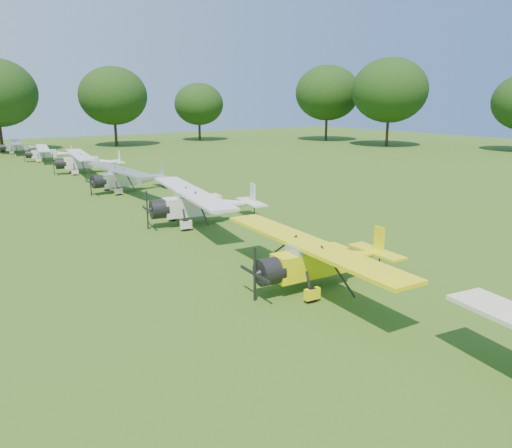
{
  "coord_description": "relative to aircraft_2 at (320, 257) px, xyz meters",
  "views": [
    {
      "loc": [
        -13.27,
        -22.23,
        7.59
      ],
      "look_at": [
        0.6,
        -2.34,
        1.4
      ],
      "focal_mm": 35.0,
      "sensor_mm": 36.0,
      "label": 1
    }
  ],
  "objects": [
    {
      "name": "aircraft_7",
      "position": [
        -0.37,
        61.21,
        -0.19
      ],
      "size": [
        5.8,
        9.2,
        1.81
      ],
      "rotation": [
        0.0,
        0.0,
        -0.15
      ],
      "color": "silver",
      "rests_on": "ground"
    },
    {
      "name": "tree_belt",
      "position": [
        3.58,
        7.96,
        6.78
      ],
      "size": [
        137.36,
        130.27,
        14.52
      ],
      "color": "black",
      "rests_on": "ground"
    },
    {
      "name": "aircraft_2",
      "position": [
        0.0,
        0.0,
        0.0
      ],
      "size": [
        6.81,
        10.85,
        2.13
      ],
      "rotation": [
        0.0,
        0.0,
        -0.07
      ],
      "color": "yellow",
      "rests_on": "ground"
    },
    {
      "name": "ground",
      "position": [
        0.01,
        7.8,
        -1.25
      ],
      "size": [
        160.0,
        160.0,
        0.0
      ],
      "primitive_type": "plane",
      "color": "#2D5A16",
      "rests_on": "ground"
    },
    {
      "name": "aircraft_6",
      "position": [
        0.74,
        50.03,
        -0.18
      ],
      "size": [
        5.85,
        9.26,
        1.82
      ],
      "rotation": [
        0.0,
        0.0,
        -0.17
      ],
      "color": "silver",
      "rests_on": "ground"
    },
    {
      "name": "aircraft_3",
      "position": [
        1.1,
        12.06,
        0.09
      ],
      "size": [
        7.37,
        11.66,
        2.29
      ],
      "rotation": [
        0.0,
        0.0,
        -0.17
      ],
      "color": "silver",
      "rests_on": "ground"
    },
    {
      "name": "aircraft_4",
      "position": [
        1.3,
        25.09,
        -0.02
      ],
      "size": [
        6.7,
        10.65,
        2.1
      ],
      "rotation": [
        0.0,
        0.0,
        0.05
      ],
      "color": "silver",
      "rests_on": "ground"
    },
    {
      "name": "aircraft_5",
      "position": [
        1.69,
        37.49,
        0.03
      ],
      "size": [
        7.01,
        11.11,
        2.18
      ],
      "rotation": [
        0.0,
        0.0,
        -0.15
      ],
      "color": "silver",
      "rests_on": "ground"
    }
  ]
}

